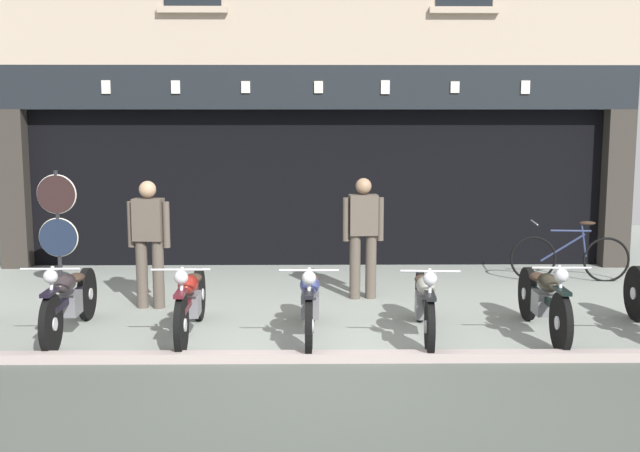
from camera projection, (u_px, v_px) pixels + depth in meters
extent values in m
cube|color=gray|center=(317.00, 271.00, 12.82)|extent=(22.38, 10.00, 0.08)
cube|color=#AD9C97|center=(320.00, 361.00, 7.94)|extent=(22.38, 0.16, 0.18)
cube|color=black|center=(316.00, 179.00, 14.91)|extent=(9.55, 4.00, 2.60)
cube|color=#332D28|center=(15.00, 189.00, 12.75)|extent=(0.44, 0.36, 2.60)
cube|color=#332D28|center=(616.00, 189.00, 12.87)|extent=(0.44, 0.36, 2.60)
cube|color=black|center=(317.00, 179.00, 13.16)|extent=(9.13, 0.03, 2.18)
cube|color=black|center=(317.00, 87.00, 12.52)|extent=(10.38, 0.24, 0.70)
cube|color=silver|center=(106.00, 87.00, 12.35)|extent=(0.14, 0.03, 0.21)
cube|color=silver|center=(176.00, 87.00, 12.36)|extent=(0.14, 0.03, 0.21)
cube|color=silver|center=(246.00, 87.00, 12.37)|extent=(0.14, 0.03, 0.19)
cube|color=silver|center=(319.00, 87.00, 12.39)|extent=(0.14, 0.03, 0.19)
cube|color=silver|center=(385.00, 87.00, 12.40)|extent=(0.14, 0.03, 0.22)
cube|color=silver|center=(455.00, 87.00, 12.41)|extent=(0.14, 0.03, 0.18)
cube|color=silver|center=(525.00, 87.00, 12.42)|extent=(0.14, 0.03, 0.21)
cube|color=tan|center=(192.00, 10.00, 12.16)|extent=(1.10, 0.12, 0.10)
cube|color=tan|center=(464.00, 10.00, 12.21)|extent=(1.10, 0.12, 0.10)
cylinder|color=black|center=(51.00, 324.00, 8.16)|extent=(0.08, 0.64, 0.64)
cylinder|color=silver|center=(51.00, 324.00, 8.16)|extent=(0.10, 0.14, 0.14)
cylinder|color=black|center=(87.00, 294.00, 9.56)|extent=(0.09, 0.64, 0.64)
cylinder|color=silver|center=(87.00, 294.00, 9.56)|extent=(0.11, 0.14, 0.14)
cube|color=black|center=(70.00, 298.00, 8.84)|extent=(0.09, 1.30, 0.07)
cube|color=slate|center=(70.00, 304.00, 8.85)|extent=(0.21, 0.32, 0.26)
ellipsoid|color=#2A2325|center=(65.00, 284.00, 8.64)|extent=(0.23, 0.46, 0.20)
ellipsoid|color=#38281E|center=(76.00, 278.00, 9.07)|extent=(0.21, 0.30, 0.10)
cube|color=black|center=(49.00, 293.00, 8.11)|extent=(0.11, 0.36, 0.04)
sphere|color=silver|center=(51.00, 276.00, 8.15)|extent=(0.15, 0.15, 0.15)
cylinder|color=silver|center=(50.00, 269.00, 8.13)|extent=(0.62, 0.04, 0.02)
cylinder|color=silver|center=(51.00, 296.00, 8.15)|extent=(0.04, 0.23, 0.62)
cylinder|color=black|center=(181.00, 325.00, 8.12)|extent=(0.08, 0.64, 0.64)
cylinder|color=silver|center=(181.00, 325.00, 8.12)|extent=(0.10, 0.14, 0.14)
cylinder|color=black|center=(199.00, 294.00, 9.54)|extent=(0.09, 0.64, 0.64)
cylinder|color=silver|center=(199.00, 294.00, 9.54)|extent=(0.11, 0.14, 0.14)
cube|color=#53161F|center=(191.00, 298.00, 8.81)|extent=(0.09, 1.31, 0.07)
cube|color=slate|center=(191.00, 304.00, 8.82)|extent=(0.20, 0.32, 0.26)
ellipsoid|color=maroon|center=(188.00, 284.00, 8.62)|extent=(0.23, 0.46, 0.20)
ellipsoid|color=#38281E|center=(193.00, 278.00, 9.04)|extent=(0.20, 0.30, 0.10)
cube|color=#53161F|center=(180.00, 293.00, 8.08)|extent=(0.10, 0.36, 0.04)
sphere|color=silver|center=(181.00, 277.00, 8.11)|extent=(0.15, 0.15, 0.15)
cylinder|color=silver|center=(181.00, 270.00, 8.10)|extent=(0.62, 0.03, 0.02)
cylinder|color=silver|center=(181.00, 297.00, 8.12)|extent=(0.04, 0.26, 0.61)
cylinder|color=black|center=(309.00, 326.00, 8.07)|extent=(0.08, 0.65, 0.65)
cylinder|color=silver|center=(309.00, 326.00, 8.07)|extent=(0.10, 0.14, 0.14)
cylinder|color=black|center=(311.00, 295.00, 9.47)|extent=(0.09, 0.65, 0.65)
cylinder|color=silver|center=(311.00, 295.00, 9.47)|extent=(0.11, 0.14, 0.14)
cube|color=black|center=(310.00, 299.00, 8.75)|extent=(0.09, 1.30, 0.07)
cube|color=slate|center=(310.00, 305.00, 8.76)|extent=(0.21, 0.32, 0.26)
ellipsoid|color=navy|center=(310.00, 285.00, 8.55)|extent=(0.23, 0.46, 0.20)
ellipsoid|color=#38281E|center=(311.00, 279.00, 8.98)|extent=(0.21, 0.30, 0.10)
cube|color=black|center=(309.00, 294.00, 8.02)|extent=(0.11, 0.36, 0.04)
sphere|color=silver|center=(309.00, 278.00, 8.05)|extent=(0.15, 0.15, 0.15)
cylinder|color=silver|center=(309.00, 270.00, 8.04)|extent=(0.62, 0.03, 0.02)
cylinder|color=silver|center=(309.00, 298.00, 8.06)|extent=(0.04, 0.26, 0.61)
cylinder|color=black|center=(430.00, 327.00, 8.08)|extent=(0.11, 0.63, 0.62)
cylinder|color=silver|center=(430.00, 327.00, 8.08)|extent=(0.11, 0.14, 0.14)
cylinder|color=black|center=(420.00, 295.00, 9.50)|extent=(0.12, 0.63, 0.62)
cylinder|color=silver|center=(420.00, 295.00, 9.50)|extent=(0.12, 0.14, 0.14)
cube|color=black|center=(425.00, 300.00, 8.78)|extent=(0.16, 1.33, 0.07)
cube|color=slate|center=(424.00, 306.00, 8.79)|extent=(0.22, 0.33, 0.26)
ellipsoid|color=gray|center=(426.00, 286.00, 8.58)|extent=(0.25, 0.47, 0.20)
ellipsoid|color=#38281E|center=(423.00, 279.00, 9.01)|extent=(0.22, 0.31, 0.10)
cube|color=black|center=(430.00, 296.00, 8.04)|extent=(0.12, 0.37, 0.04)
sphere|color=silver|center=(430.00, 279.00, 8.07)|extent=(0.15, 0.15, 0.15)
cylinder|color=silver|center=(430.00, 271.00, 8.06)|extent=(0.62, 0.07, 0.02)
cylinder|color=silver|center=(430.00, 299.00, 8.08)|extent=(0.05, 0.25, 0.62)
cylinder|color=black|center=(561.00, 323.00, 8.19)|extent=(0.08, 0.65, 0.65)
cylinder|color=silver|center=(561.00, 323.00, 8.19)|extent=(0.10, 0.15, 0.14)
cylinder|color=black|center=(528.00, 294.00, 9.54)|extent=(0.09, 0.65, 0.65)
cylinder|color=silver|center=(528.00, 294.00, 9.54)|extent=(0.11, 0.15, 0.14)
cube|color=black|center=(543.00, 297.00, 8.85)|extent=(0.09, 1.26, 0.07)
cube|color=slate|center=(543.00, 303.00, 8.86)|extent=(0.21, 0.32, 0.26)
ellipsoid|color=#2A271D|center=(548.00, 283.00, 8.66)|extent=(0.23, 0.46, 0.20)
ellipsoid|color=#38281E|center=(538.00, 277.00, 9.07)|extent=(0.21, 0.30, 0.10)
cube|color=black|center=(562.00, 291.00, 8.14)|extent=(0.11, 0.36, 0.04)
sphere|color=silver|center=(561.00, 275.00, 8.18)|extent=(0.15, 0.15, 0.15)
cylinder|color=silver|center=(562.00, 268.00, 8.17)|extent=(0.62, 0.04, 0.02)
cylinder|color=silver|center=(561.00, 295.00, 8.19)|extent=(0.04, 0.26, 0.61)
cylinder|color=black|center=(637.00, 293.00, 9.50)|extent=(0.09, 0.68, 0.68)
cylinder|color=silver|center=(637.00, 293.00, 9.50)|extent=(0.11, 0.15, 0.15)
cylinder|color=brown|center=(158.00, 274.00, 10.10)|extent=(0.15, 0.15, 0.92)
cylinder|color=brown|center=(142.00, 273.00, 10.13)|extent=(0.15, 0.15, 0.92)
cube|color=brown|center=(148.00, 219.00, 10.02)|extent=(0.40, 0.26, 0.54)
cube|color=silver|center=(151.00, 213.00, 10.12)|extent=(0.14, 0.04, 0.30)
cube|color=brown|center=(151.00, 214.00, 10.13)|extent=(0.05, 0.02, 0.28)
cylinder|color=brown|center=(166.00, 225.00, 10.00)|extent=(0.09, 0.09, 0.60)
cylinder|color=brown|center=(131.00, 224.00, 10.05)|extent=(0.09, 0.09, 0.60)
sphere|color=tan|center=(148.00, 189.00, 9.96)|extent=(0.22, 0.22, 0.22)
cylinder|color=brown|center=(371.00, 266.00, 10.65)|extent=(0.15, 0.15, 0.90)
cylinder|color=brown|center=(355.00, 266.00, 10.64)|extent=(0.15, 0.15, 0.90)
cube|color=brown|center=(363.00, 215.00, 10.55)|extent=(0.40, 0.25, 0.55)
cube|color=silver|center=(362.00, 209.00, 10.65)|extent=(0.14, 0.03, 0.31)
cube|color=navy|center=(362.00, 210.00, 10.66)|extent=(0.05, 0.02, 0.29)
cylinder|color=brown|center=(380.00, 219.00, 10.58)|extent=(0.09, 0.09, 0.59)
cylinder|color=brown|center=(346.00, 219.00, 10.53)|extent=(0.09, 0.09, 0.59)
sphere|color=#9E7A5B|center=(364.00, 186.00, 10.49)|extent=(0.22, 0.22, 0.22)
cylinder|color=#232328|center=(58.00, 229.00, 11.37)|extent=(0.06, 0.06, 1.71)
cylinder|color=black|center=(56.00, 194.00, 11.28)|extent=(0.56, 0.03, 0.56)
torus|color=silver|center=(57.00, 194.00, 11.30)|extent=(0.58, 0.04, 0.58)
cylinder|color=#192338|center=(58.00, 237.00, 11.37)|extent=(0.56, 0.03, 0.56)
torus|color=beige|center=(59.00, 237.00, 11.38)|extent=(0.58, 0.04, 0.58)
cube|color=beige|center=(397.00, 157.00, 12.97)|extent=(0.83, 0.02, 0.90)
cube|color=#1E3323|center=(398.00, 136.00, 12.91)|extent=(0.83, 0.01, 0.20)
cube|color=silver|center=(466.00, 154.00, 12.98)|extent=(0.64, 0.02, 0.97)
cube|color=#1E3323|center=(466.00, 131.00, 12.91)|extent=(0.64, 0.01, 0.20)
torus|color=black|center=(533.00, 259.00, 11.86)|extent=(0.70, 0.10, 0.70)
torus|color=black|center=(606.00, 260.00, 11.77)|extent=(0.70, 0.10, 0.70)
cylinder|color=navy|center=(563.00, 248.00, 11.80)|extent=(0.66, 0.09, 0.45)
cylinder|color=navy|center=(571.00, 231.00, 11.75)|extent=(0.60, 0.09, 0.03)
cylinder|color=navy|center=(584.00, 240.00, 11.76)|extent=(0.12, 0.04, 0.52)
ellipsoid|color=#332319|center=(587.00, 223.00, 11.72)|extent=(0.25, 0.14, 0.06)
cylinder|color=silver|center=(534.00, 223.00, 11.78)|extent=(0.07, 0.50, 0.02)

